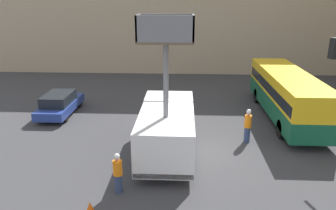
{
  "coord_description": "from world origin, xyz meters",
  "views": [
    {
      "loc": [
        -0.54,
        -15.47,
        7.63
      ],
      "look_at": [
        -1.33,
        0.49,
        2.32
      ],
      "focal_mm": 35.0,
      "sensor_mm": 36.0,
      "label": 1
    }
  ],
  "objects_px": {
    "city_bus": "(287,92)",
    "traffic_cone_near_truck": "(90,210)",
    "utility_truck": "(167,126)",
    "road_worker_near_truck": "(118,173)",
    "road_worker_directing": "(248,126)",
    "parked_car_curbside": "(60,104)"
  },
  "relations": [
    {
      "from": "city_bus",
      "to": "traffic_cone_near_truck",
      "type": "distance_m",
      "value": 14.76
    },
    {
      "from": "utility_truck",
      "to": "city_bus",
      "type": "xyz_separation_m",
      "value": [
        7.46,
        5.7,
        0.23
      ]
    },
    {
      "from": "road_worker_near_truck",
      "to": "traffic_cone_near_truck",
      "type": "height_order",
      "value": "road_worker_near_truck"
    },
    {
      "from": "road_worker_near_truck",
      "to": "traffic_cone_near_truck",
      "type": "relative_size",
      "value": 2.82
    },
    {
      "from": "city_bus",
      "to": "utility_truck",
      "type": "bearing_deg",
      "value": 136.36
    },
    {
      "from": "road_worker_near_truck",
      "to": "traffic_cone_near_truck",
      "type": "bearing_deg",
      "value": -146.71
    },
    {
      "from": "road_worker_near_truck",
      "to": "road_worker_directing",
      "type": "relative_size",
      "value": 0.91
    },
    {
      "from": "road_worker_near_truck",
      "to": "traffic_cone_near_truck",
      "type": "xyz_separation_m",
      "value": [
        -0.72,
        -1.62,
        -0.57
      ]
    },
    {
      "from": "city_bus",
      "to": "traffic_cone_near_truck",
      "type": "bearing_deg",
      "value": 146.1
    },
    {
      "from": "utility_truck",
      "to": "traffic_cone_near_truck",
      "type": "bearing_deg",
      "value": -116.57
    },
    {
      "from": "utility_truck",
      "to": "road_worker_directing",
      "type": "relative_size",
      "value": 3.63
    },
    {
      "from": "road_worker_near_truck",
      "to": "parked_car_curbside",
      "type": "relative_size",
      "value": 0.37
    },
    {
      "from": "utility_truck",
      "to": "road_worker_near_truck",
      "type": "distance_m",
      "value": 3.95
    },
    {
      "from": "utility_truck",
      "to": "road_worker_near_truck",
      "type": "relative_size",
      "value": 3.99
    },
    {
      "from": "traffic_cone_near_truck",
      "to": "city_bus",
      "type": "bearing_deg",
      "value": 47.13
    },
    {
      "from": "utility_truck",
      "to": "road_worker_near_truck",
      "type": "bearing_deg",
      "value": -117.74
    },
    {
      "from": "road_worker_directing",
      "to": "city_bus",
      "type": "bearing_deg",
      "value": -100.94
    },
    {
      "from": "road_worker_near_truck",
      "to": "road_worker_directing",
      "type": "bearing_deg",
      "value": 7.46
    },
    {
      "from": "utility_truck",
      "to": "road_worker_directing",
      "type": "distance_m",
      "value": 4.67
    },
    {
      "from": "city_bus",
      "to": "road_worker_directing",
      "type": "xyz_separation_m",
      "value": [
        -3.16,
        -3.98,
        -0.81
      ]
    },
    {
      "from": "utility_truck",
      "to": "road_worker_near_truck",
      "type": "xyz_separation_m",
      "value": [
        -1.81,
        -3.44,
        -0.68
      ]
    },
    {
      "from": "parked_car_curbside",
      "to": "city_bus",
      "type": "bearing_deg",
      "value": 0.3
    }
  ]
}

